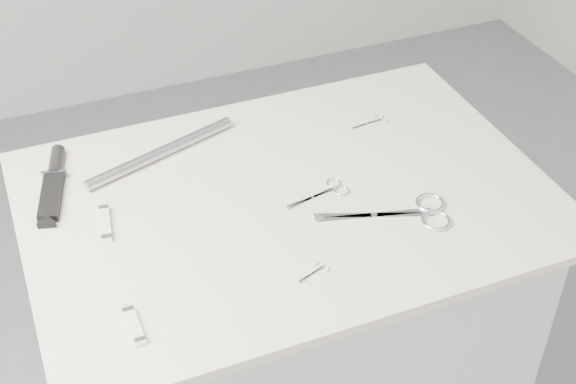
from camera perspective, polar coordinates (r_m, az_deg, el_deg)
name	(u,v)px	position (r m, az deg, el deg)	size (l,w,h in m)	color
plinth	(288,355)	(1.87, 0.01, -11.54)	(0.90, 0.60, 0.90)	silver
display_board	(288,199)	(1.55, 0.02, -0.52)	(1.00, 0.70, 0.02)	beige
large_shears	(412,213)	(1.51, 8.81, -1.49)	(0.25, 0.14, 0.01)	white
embroidery_scissors_a	(327,191)	(1.55, 2.82, 0.05)	(0.13, 0.06, 0.00)	white
embroidery_scissors_b	(374,122)	(1.75, 6.13, 4.99)	(0.09, 0.04, 0.00)	white
tiny_scissors	(317,271)	(1.38, 2.04, -5.64)	(0.06, 0.04, 0.00)	white
sheathed_knife	(54,180)	(1.63, -16.33, 0.80)	(0.09, 0.22, 0.03)	black
pocket_knife_a	(105,223)	(1.50, -12.86, -2.18)	(0.03, 0.10, 0.01)	white
pocket_knife_b	(134,326)	(1.31, -10.87, -9.34)	(0.02, 0.08, 0.01)	white
metal_rail	(161,152)	(1.65, -9.01, 2.80)	(0.02, 0.02, 0.34)	#97999F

